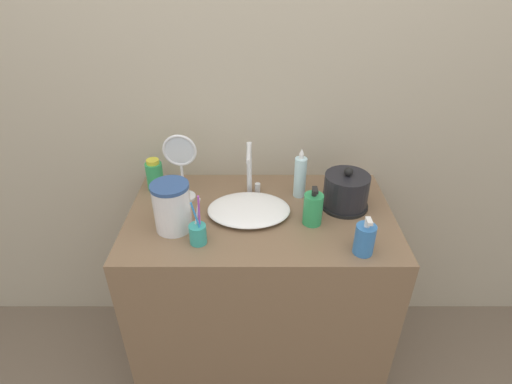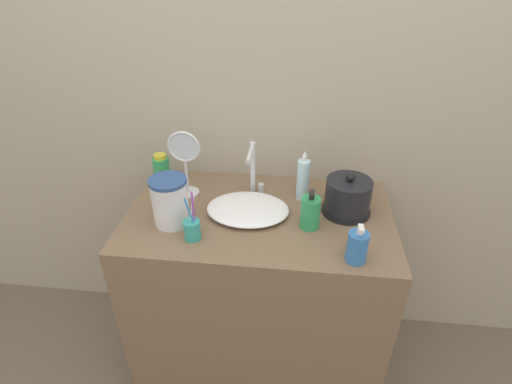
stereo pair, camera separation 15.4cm
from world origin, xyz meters
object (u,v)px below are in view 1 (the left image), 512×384
object	(u,v)px
electric_kettle	(345,192)
toothbrush_cup	(197,233)
shampoo_bottle	(299,177)
mouthwash_bottle	(154,175)
water_pitcher	(171,207)
hand_cream_bottle	(363,239)
lotion_bottle	(312,209)
vanity_mirror	(180,163)
faucet	(249,167)

from	to	relation	value
electric_kettle	toothbrush_cup	xyz separation A→B (m)	(-0.57, -0.23, -0.02)
electric_kettle	shampoo_bottle	bearing A→B (deg)	154.99
toothbrush_cup	mouthwash_bottle	world-z (taller)	toothbrush_cup
toothbrush_cup	mouthwash_bottle	xyz separation A→B (m)	(-0.23, 0.37, 0.02)
toothbrush_cup	water_pitcher	distance (m)	0.14
shampoo_bottle	hand_cream_bottle	xyz separation A→B (m)	(0.19, -0.37, -0.03)
lotion_bottle	vanity_mirror	distance (m)	0.56
toothbrush_cup	water_pitcher	size ratio (longest dim) A/B	1.07
toothbrush_cup	electric_kettle	bearing A→B (deg)	22.49
electric_kettle	lotion_bottle	world-z (taller)	electric_kettle
hand_cream_bottle	vanity_mirror	world-z (taller)	vanity_mirror
electric_kettle	mouthwash_bottle	bearing A→B (deg)	170.22
hand_cream_bottle	water_pitcher	xyz separation A→B (m)	(-0.68, 0.14, 0.04)
lotion_bottle	hand_cream_bottle	distance (m)	0.23
faucet	mouthwash_bottle	bearing A→B (deg)	173.74
faucet	hand_cream_bottle	xyz separation A→B (m)	(0.39, -0.38, -0.07)
mouthwash_bottle	water_pitcher	world-z (taller)	water_pitcher
faucet	mouthwash_bottle	xyz separation A→B (m)	(-0.41, 0.05, -0.07)
hand_cream_bottle	vanity_mirror	xyz separation A→B (m)	(-0.67, 0.35, 0.11)
toothbrush_cup	shampoo_bottle	size ratio (longest dim) A/B	0.93
toothbrush_cup	hand_cream_bottle	xyz separation A→B (m)	(0.58, -0.05, 0.02)
faucet	hand_cream_bottle	world-z (taller)	faucet
toothbrush_cup	hand_cream_bottle	size ratio (longest dim) A/B	1.38
electric_kettle	water_pitcher	size ratio (longest dim) A/B	1.01
vanity_mirror	faucet	bearing A→B (deg)	6.00
faucet	lotion_bottle	xyz separation A→B (m)	(0.24, -0.21, -0.07)
shampoo_bottle	hand_cream_bottle	bearing A→B (deg)	-63.23
water_pitcher	lotion_bottle	bearing A→B (deg)	3.37
lotion_bottle	faucet	bearing A→B (deg)	139.02
vanity_mirror	water_pitcher	world-z (taller)	vanity_mirror
lotion_bottle	vanity_mirror	bearing A→B (deg)	160.97
mouthwash_bottle	hand_cream_bottle	size ratio (longest dim) A/B	0.96
vanity_mirror	mouthwash_bottle	bearing A→B (deg)	151.03
hand_cream_bottle	lotion_bottle	bearing A→B (deg)	131.95
shampoo_bottle	hand_cream_bottle	size ratio (longest dim) A/B	1.49
toothbrush_cup	mouthwash_bottle	distance (m)	0.44
mouthwash_bottle	electric_kettle	bearing A→B (deg)	-9.78
faucet	electric_kettle	bearing A→B (deg)	-13.48
faucet	mouthwash_bottle	world-z (taller)	faucet
mouthwash_bottle	water_pitcher	distance (m)	0.31
faucet	vanity_mirror	distance (m)	0.28
faucet	vanity_mirror	xyz separation A→B (m)	(-0.28, -0.03, 0.03)
mouthwash_bottle	lotion_bottle	bearing A→B (deg)	-21.20
electric_kettle	hand_cream_bottle	world-z (taller)	electric_kettle
mouthwash_bottle	faucet	bearing A→B (deg)	-6.26
faucet	mouthwash_bottle	distance (m)	0.42
vanity_mirror	water_pitcher	bearing A→B (deg)	-91.73
toothbrush_cup	water_pitcher	bearing A→B (deg)	139.08
faucet	toothbrush_cup	xyz separation A→B (m)	(-0.18, -0.33, -0.09)
faucet	electric_kettle	distance (m)	0.40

